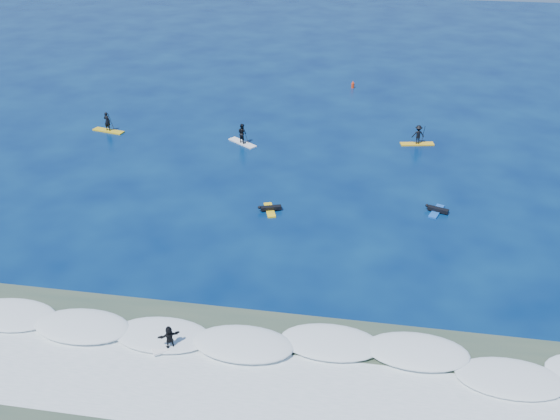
% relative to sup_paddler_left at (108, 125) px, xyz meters
% --- Properties ---
extents(ground, '(160.00, 160.00, 0.00)m').
position_rel_sup_paddler_left_xyz_m(ground, '(16.17, -14.30, -0.62)').
color(ground, '#031442').
rests_on(ground, ground).
extents(shallow_water, '(90.00, 13.00, 0.01)m').
position_rel_sup_paddler_left_xyz_m(shallow_water, '(16.17, -28.30, -0.61)').
color(shallow_water, '#34483A').
rests_on(shallow_water, ground).
extents(breaking_wave, '(40.00, 6.00, 0.30)m').
position_rel_sup_paddler_left_xyz_m(breaking_wave, '(16.17, -24.30, -0.62)').
color(breaking_wave, white).
rests_on(breaking_wave, ground).
extents(whitewater, '(34.00, 5.00, 0.02)m').
position_rel_sup_paddler_left_xyz_m(whitewater, '(16.17, -27.30, -0.62)').
color(whitewater, silver).
rests_on(whitewater, ground).
extents(sup_paddler_left, '(2.90, 1.31, 1.97)m').
position_rel_sup_paddler_left_xyz_m(sup_paddler_left, '(0.00, 0.00, 0.00)').
color(sup_paddler_left, gold).
rests_on(sup_paddler_left, ground).
extents(sup_paddler_center, '(2.64, 2.20, 1.95)m').
position_rel_sup_paddler_left_xyz_m(sup_paddler_center, '(11.82, -0.69, 0.11)').
color(sup_paddler_center, white).
rests_on(sup_paddler_center, ground).
extents(sup_paddler_right, '(2.77, 1.20, 1.89)m').
position_rel_sup_paddler_left_xyz_m(sup_paddler_right, '(25.82, 1.43, 0.12)').
color(sup_paddler_right, yellow).
rests_on(sup_paddler_right, ground).
extents(prone_paddler_near, '(1.54, 2.03, 0.41)m').
position_rel_sup_paddler_left_xyz_m(prone_paddler_near, '(16.02, -11.43, -0.48)').
color(prone_paddler_near, yellow).
rests_on(prone_paddler_near, ground).
extents(prone_paddler_far, '(1.52, 2.01, 0.41)m').
position_rel_sup_paddler_left_xyz_m(prone_paddler_far, '(26.79, -9.81, -0.48)').
color(prone_paddler_far, blue).
rests_on(prone_paddler_far, ground).
extents(wave_surfer, '(1.68, 1.33, 1.23)m').
position_rel_sup_paddler_left_xyz_m(wave_surfer, '(13.86, -25.41, 0.10)').
color(wave_surfer, white).
rests_on(wave_surfer, breaking_wave).
extents(marker_buoy, '(0.32, 0.32, 0.76)m').
position_rel_sup_paddler_left_xyz_m(marker_buoy, '(19.74, 15.25, -0.29)').
color(marker_buoy, red).
rests_on(marker_buoy, ground).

